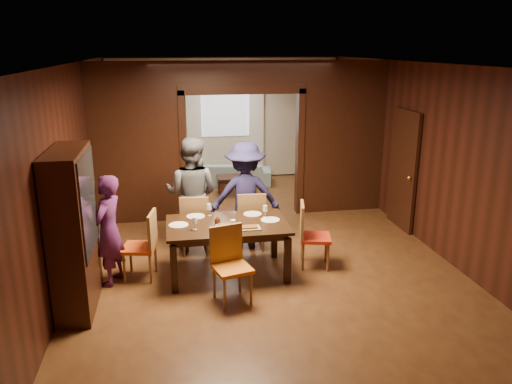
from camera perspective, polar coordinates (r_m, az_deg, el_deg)
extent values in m
plane|color=#4F2A16|center=(8.19, 0.17, -6.24)|extent=(9.00, 9.00, 0.00)
cube|color=silver|center=(7.56, 0.19, 14.48)|extent=(5.50, 9.00, 0.02)
cube|color=black|center=(12.14, -3.58, 8.32)|extent=(5.50, 0.02, 2.90)
cube|color=black|center=(7.77, -20.25, 2.70)|extent=(0.02, 9.00, 2.90)
cube|color=black|center=(8.65, 18.46, 4.20)|extent=(0.02, 9.00, 2.90)
cube|color=black|center=(9.27, -13.42, 3.79)|extent=(1.65, 0.15, 2.40)
cube|color=black|center=(9.80, 9.69, 4.68)|extent=(1.65, 0.15, 2.40)
cube|color=black|center=(9.15, -1.61, 13.25)|extent=(5.50, 0.15, 0.50)
cube|color=beige|center=(12.11, -3.56, 8.30)|extent=(5.40, 0.04, 2.85)
imported|color=#4C1B4F|center=(7.01, -16.48, -4.25)|extent=(0.55, 0.66, 1.53)
imported|color=#53545A|center=(7.91, -7.35, -0.24)|extent=(1.08, 0.98, 1.82)
imported|color=#1D1B43|center=(7.92, -1.22, -0.42)|extent=(1.16, 0.73, 1.73)
imported|color=#8AABB5|center=(11.74, -2.64, 2.13)|extent=(1.86, 0.97, 0.52)
imported|color=black|center=(7.06, -2.64, -3.14)|extent=(0.28, 0.28, 0.07)
cube|color=black|center=(7.15, -3.24, -6.46)|extent=(1.69, 1.05, 0.76)
cube|color=black|center=(10.98, -2.36, 0.80)|extent=(0.80, 0.50, 0.40)
cube|color=black|center=(6.44, -20.15, -4.22)|extent=(0.40, 1.20, 2.00)
cube|color=black|center=(9.15, 16.51, 2.43)|extent=(0.06, 0.90, 2.10)
cube|color=silver|center=(12.04, -3.56, 9.46)|extent=(1.20, 0.03, 1.30)
cube|color=white|center=(12.01, -7.09, 7.18)|extent=(0.35, 0.06, 2.40)
cube|color=white|center=(12.17, 0.03, 7.43)|extent=(0.35, 0.06, 2.40)
cylinder|color=white|center=(7.00, -8.84, -3.75)|extent=(0.27, 0.27, 0.01)
cylinder|color=silver|center=(7.31, -6.90, -2.79)|extent=(0.27, 0.27, 0.01)
cylinder|color=silver|center=(7.36, -0.40, -2.54)|extent=(0.27, 0.27, 0.01)
cylinder|color=white|center=(7.12, 1.63, -3.20)|extent=(0.27, 0.27, 0.01)
cylinder|color=silver|center=(6.72, -3.25, -4.44)|extent=(0.27, 0.27, 0.01)
cube|color=gray|center=(6.88, -3.38, -3.83)|extent=(0.30, 0.20, 0.04)
cube|color=gray|center=(6.80, -0.77, -4.06)|extent=(0.30, 0.20, 0.04)
cylinder|color=white|center=(6.75, -2.63, -3.77)|extent=(0.07, 0.07, 0.14)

